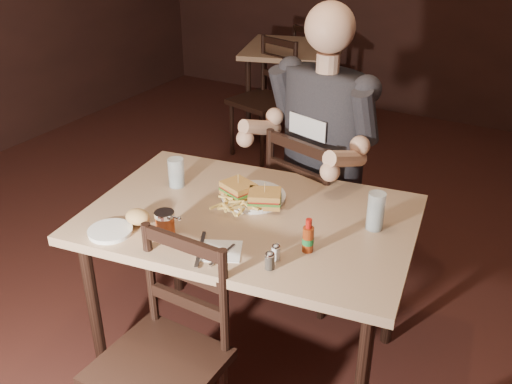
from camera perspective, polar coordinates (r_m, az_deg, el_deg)
The scene contains 24 objects.
room_shell at distance 2.16m, azimuth 0.53°, elevation 13.88°, with size 7.00×7.00×7.00m.
main_table at distance 2.33m, azimuth -0.61°, elevation -3.85°, with size 1.41×1.04×0.77m.
bg_table at distance 4.97m, azimuth 3.78°, elevation 13.28°, with size 1.00×1.00×0.77m.
chair_far at distance 2.93m, azimuth 6.44°, elevation -2.18°, with size 0.43×0.47×0.93m, color black, non-canonical shape.
chair_near at distance 2.13m, azimuth -9.77°, elevation -16.78°, with size 0.41×0.44×0.88m, color black, non-canonical shape.
bg_chair_far at distance 5.52m, azimuth 6.29°, elevation 11.95°, with size 0.40×0.43×0.86m, color black, non-canonical shape.
bg_chair_near at distance 4.57m, azimuth 0.59°, elevation 9.11°, with size 0.42×0.46×0.92m, color black, non-canonical shape.
diner at distance 2.66m, azimuth 6.31°, elevation 7.36°, with size 0.60×0.47×1.03m, color #29272C, non-canonical shape.
dinner_plate at distance 2.41m, azimuth -0.26°, elevation -0.54°, with size 0.27×0.27×0.02m, color white.
sandwich_left at distance 2.38m, azimuth -1.78°, elevation 0.77°, with size 0.13×0.11×0.11m, color #C79144, non-canonical shape.
sandwich_right at distance 2.31m, azimuth 0.88°, elevation -0.12°, with size 0.13×0.11×0.11m, color #C79144, non-canonical shape.
fries_pile at distance 2.30m, azimuth -2.08°, elevation -1.25°, with size 0.22×0.16×0.04m, color #E1BB57, non-canonical shape.
ketchup_dollop at distance 2.34m, azimuth 1.14°, elevation -0.99°, with size 0.04×0.04×0.01m, color maroon.
glass_left at distance 2.51m, azimuth -7.98°, elevation 1.94°, with size 0.07×0.07×0.13m, color silver.
glass_right at distance 2.21m, azimuth 11.88°, elevation -1.88°, with size 0.07×0.07×0.15m, color silver.
hot_sauce at distance 2.04m, azimuth 5.24°, elevation -4.33°, with size 0.04×0.04×0.13m, color maroon, non-canonical shape.
salt_shaker at distance 2.01m, azimuth 2.00°, elevation -6.03°, with size 0.03×0.03×0.06m, color white, non-canonical shape.
pepper_shaker at distance 1.96m, azimuth 1.39°, elevation -6.88°, with size 0.03×0.03×0.06m, color #38332D, non-canonical shape.
syrup_dispenser at distance 2.16m, azimuth -9.08°, elevation -3.14°, with size 0.08×0.08×0.10m, color maroon, non-canonical shape.
napkin at distance 2.07m, azimuth -3.61°, elevation -5.89°, with size 0.15×0.14×0.00m, color white.
knife at distance 2.08m, azimuth -5.58°, elevation -5.69°, with size 0.01×0.23×0.01m, color silver.
fork at distance 2.04m, azimuth -3.37°, elevation -6.28°, with size 0.01×0.16×0.00m, color silver.
side_plate at distance 2.24m, azimuth -14.36°, elevation -3.90°, with size 0.16×0.16×0.01m, color white.
bread_roll at distance 2.24m, azimuth -11.74°, elevation -2.45°, with size 0.10×0.08×0.06m, color tan.
Camera 1 is at (1.02, -1.83, 1.92)m, focal length 40.00 mm.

